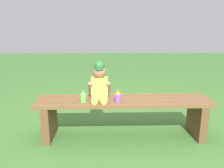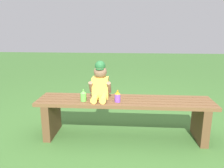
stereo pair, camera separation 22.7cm
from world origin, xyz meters
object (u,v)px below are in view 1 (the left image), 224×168
(park_bench, at_px, (124,111))
(child_figure, at_px, (99,83))
(sippy_cup_right, at_px, (118,96))
(sippy_cup_left, at_px, (83,97))

(park_bench, distance_m, child_figure, 0.40)
(child_figure, bearing_deg, park_bench, -3.45)
(child_figure, height_order, sippy_cup_right, child_figure)
(child_figure, bearing_deg, sippy_cup_right, -26.82)
(sippy_cup_left, height_order, sippy_cup_right, same)
(park_bench, xyz_separation_m, child_figure, (-0.26, 0.02, 0.31))
(park_bench, bearing_deg, sippy_cup_right, -131.77)
(park_bench, bearing_deg, child_figure, 176.55)
(sippy_cup_left, relative_size, sippy_cup_right, 1.00)
(park_bench, height_order, child_figure, child_figure)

